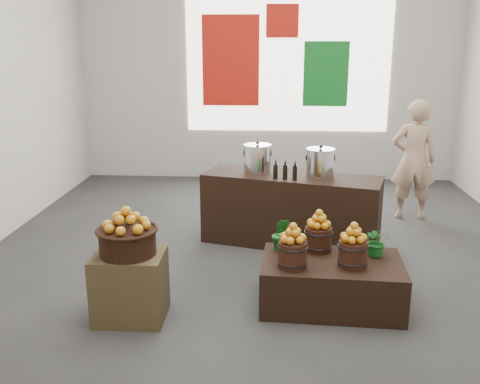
# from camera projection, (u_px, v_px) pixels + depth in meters

# --- Properties ---
(ground) EXTENTS (7.00, 7.00, 0.00)m
(ground) POSITION_uv_depth(u_px,v_px,m) (263.00, 259.00, 5.57)
(ground) COLOR #343331
(ground) RESTS_ON ground
(back_wall) EXTENTS (6.00, 0.04, 4.00)m
(back_wall) POSITION_uv_depth(u_px,v_px,m) (269.00, 54.00, 8.39)
(back_wall) COLOR #B5AEA7
(back_wall) RESTS_ON ground
(back_opening) EXTENTS (3.20, 0.02, 2.40)m
(back_opening) POSITION_uv_depth(u_px,v_px,m) (288.00, 54.00, 8.36)
(back_opening) COLOR white
(back_opening) RESTS_ON back_wall
(deco_red_left) EXTENTS (0.90, 0.04, 1.40)m
(deco_red_left) POSITION_uv_depth(u_px,v_px,m) (231.00, 61.00, 8.43)
(deco_red_left) COLOR #B6180E
(deco_red_left) RESTS_ON back_wall
(deco_green_right) EXTENTS (0.70, 0.04, 1.00)m
(deco_green_right) POSITION_uv_depth(u_px,v_px,m) (326.00, 74.00, 8.39)
(deco_green_right) COLOR #10671D
(deco_green_right) RESTS_ON back_wall
(deco_red_upper) EXTENTS (0.50, 0.04, 0.50)m
(deco_red_upper) POSITION_uv_depth(u_px,v_px,m) (282.00, 21.00, 8.22)
(deco_red_upper) COLOR #B6180E
(deco_red_upper) RESTS_ON back_wall
(crate) EXTENTS (0.57, 0.47, 0.56)m
(crate) POSITION_uv_depth(u_px,v_px,m) (130.00, 286.00, 4.32)
(crate) COLOR brown
(crate) RESTS_ON ground
(wicker_basket) EXTENTS (0.45, 0.45, 0.20)m
(wicker_basket) POSITION_uv_depth(u_px,v_px,m) (128.00, 242.00, 4.22)
(wicker_basket) COLOR black
(wicker_basket) RESTS_ON crate
(apples_in_basket) EXTENTS (0.35, 0.35, 0.19)m
(apples_in_basket) POSITION_uv_depth(u_px,v_px,m) (126.00, 218.00, 4.17)
(apples_in_basket) COLOR #A10A05
(apples_in_basket) RESTS_ON wicker_basket
(display_table) EXTENTS (1.22, 0.79, 0.41)m
(display_table) POSITION_uv_depth(u_px,v_px,m) (331.00, 283.00, 4.55)
(display_table) COLOR black
(display_table) RESTS_ON ground
(apple_bucket_front_left) EXTENTS (0.24, 0.24, 0.22)m
(apple_bucket_front_left) POSITION_uv_depth(u_px,v_px,m) (292.00, 254.00, 4.35)
(apple_bucket_front_left) COLOR #381A0F
(apple_bucket_front_left) RESTS_ON display_table
(apples_in_bucket_front_left) EXTENTS (0.18, 0.18, 0.16)m
(apples_in_bucket_front_left) POSITION_uv_depth(u_px,v_px,m) (293.00, 233.00, 4.30)
(apples_in_bucket_front_left) COLOR #A10A05
(apples_in_bucket_front_left) RESTS_ON apple_bucket_front_left
(apple_bucket_front_right) EXTENTS (0.24, 0.24, 0.22)m
(apple_bucket_front_right) POSITION_uv_depth(u_px,v_px,m) (353.00, 254.00, 4.36)
(apple_bucket_front_right) COLOR #381A0F
(apple_bucket_front_right) RESTS_ON display_table
(apples_in_bucket_front_right) EXTENTS (0.18, 0.18, 0.16)m
(apples_in_bucket_front_right) POSITION_uv_depth(u_px,v_px,m) (354.00, 232.00, 4.31)
(apples_in_bucket_front_right) COLOR #A10A05
(apples_in_bucket_front_right) RESTS_ON apple_bucket_front_right
(apple_bucket_rear) EXTENTS (0.24, 0.24, 0.22)m
(apple_bucket_rear) POSITION_uv_depth(u_px,v_px,m) (318.00, 239.00, 4.69)
(apple_bucket_rear) COLOR #381A0F
(apple_bucket_rear) RESTS_ON display_table
(apples_in_bucket_rear) EXTENTS (0.18, 0.18, 0.16)m
(apples_in_bucket_rear) POSITION_uv_depth(u_px,v_px,m) (319.00, 219.00, 4.63)
(apples_in_bucket_rear) COLOR #A10A05
(apples_in_bucket_rear) RESTS_ON apple_bucket_rear
(herb_garnish_right) EXTENTS (0.25, 0.22, 0.27)m
(herb_garnish_right) POSITION_uv_depth(u_px,v_px,m) (377.00, 241.00, 4.56)
(herb_garnish_right) COLOR #125818
(herb_garnish_right) RESTS_ON display_table
(herb_garnish_left) EXTENTS (0.20, 0.18, 0.30)m
(herb_garnish_left) POSITION_uv_depth(u_px,v_px,m) (281.00, 234.00, 4.69)
(herb_garnish_left) COLOR #125818
(herb_garnish_left) RESTS_ON display_table
(counter) EXTENTS (2.01, 1.11, 0.79)m
(counter) POSITION_uv_depth(u_px,v_px,m) (291.00, 210.00, 5.91)
(counter) COLOR black
(counter) RESTS_ON ground
(stock_pot_left) EXTENTS (0.30, 0.30, 0.30)m
(stock_pot_left) POSITION_uv_depth(u_px,v_px,m) (257.00, 160.00, 5.89)
(stock_pot_left) COLOR silver
(stock_pot_left) RESTS_ON counter
(stock_pot_center) EXTENTS (0.30, 0.30, 0.30)m
(stock_pot_center) POSITION_uv_depth(u_px,v_px,m) (320.00, 164.00, 5.67)
(stock_pot_center) COLOR silver
(stock_pot_center) RESTS_ON counter
(oil_cruets) EXTENTS (0.22, 0.11, 0.22)m
(oil_cruets) POSITION_uv_depth(u_px,v_px,m) (288.00, 169.00, 5.60)
(oil_cruets) COLOR black
(oil_cruets) RESTS_ON counter
(shopper) EXTENTS (0.58, 0.40, 1.52)m
(shopper) POSITION_uv_depth(u_px,v_px,m) (414.00, 160.00, 6.68)
(shopper) COLOR tan
(shopper) RESTS_ON ground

